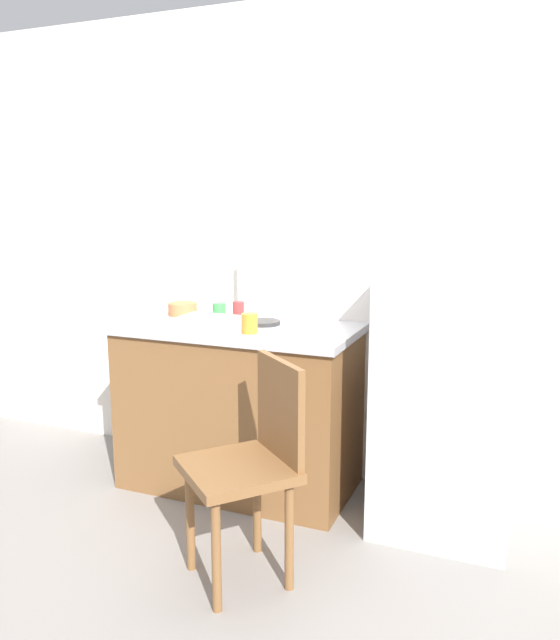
# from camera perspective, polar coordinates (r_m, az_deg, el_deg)

# --- Properties ---
(ground_plane) EXTENTS (8.00, 8.00, 0.00)m
(ground_plane) POSITION_cam_1_polar(r_m,az_deg,el_deg) (2.84, -3.25, -21.07)
(ground_plane) COLOR gray
(back_wall) EXTENTS (4.80, 0.10, 2.50)m
(back_wall) POSITION_cam_1_polar(r_m,az_deg,el_deg) (3.34, 3.94, 6.62)
(back_wall) COLOR white
(back_wall) RESTS_ON ground_plane
(cabinet_base) EXTENTS (1.19, 0.60, 0.83)m
(cabinet_base) POSITION_cam_1_polar(r_m,az_deg,el_deg) (3.32, -3.71, -8.16)
(cabinet_base) COLOR brown
(cabinet_base) RESTS_ON ground_plane
(countertop) EXTENTS (1.23, 0.64, 0.04)m
(countertop) POSITION_cam_1_polar(r_m,az_deg,el_deg) (3.20, -3.81, -0.75)
(countertop) COLOR #B7B7BC
(countertop) RESTS_ON cabinet_base
(faucet) EXTENTS (0.02, 0.02, 0.29)m
(faucet) POSITION_cam_1_polar(r_m,az_deg,el_deg) (3.44, -3.76, 2.87)
(faucet) COLOR #B7B7BC
(faucet) RESTS_ON countertop
(refrigerator) EXTENTS (0.60, 0.61, 1.25)m
(refrigerator) POSITION_cam_1_polar(r_m,az_deg,el_deg) (2.96, 15.13, -6.72)
(refrigerator) COLOR silver
(refrigerator) RESTS_ON ground_plane
(chair) EXTENTS (0.56, 0.56, 0.89)m
(chair) POSITION_cam_1_polar(r_m,az_deg,el_deg) (2.51, -2.59, -12.63)
(chair) COLOR brown
(chair) RESTS_ON ground_plane
(dish_tray) EXTENTS (0.28, 0.20, 0.05)m
(dish_tray) POSITION_cam_1_polar(r_m,az_deg,el_deg) (3.15, -6.56, -0.14)
(dish_tray) COLOR white
(dish_tray) RESTS_ON countertop
(terracotta_bowl) EXTENTS (0.16, 0.16, 0.07)m
(terracotta_bowl) POSITION_cam_1_polar(r_m,az_deg,el_deg) (3.48, -8.90, 1.00)
(terracotta_bowl) COLOR #C67042
(terracotta_bowl) RESTS_ON countertop
(hotplate) EXTENTS (0.17, 0.17, 0.02)m
(hotplate) POSITION_cam_1_polar(r_m,az_deg,el_deg) (3.19, -1.50, -0.23)
(hotplate) COLOR #2D2D2D
(hotplate) RESTS_ON countertop
(cup_red) EXTENTS (0.06, 0.06, 0.10)m
(cup_red) POSITION_cam_1_polar(r_m,az_deg,el_deg) (3.31, -3.82, 0.86)
(cup_red) COLOR red
(cup_red) RESTS_ON countertop
(cup_green) EXTENTS (0.07, 0.07, 0.08)m
(cup_green) POSITION_cam_1_polar(r_m,az_deg,el_deg) (3.37, -5.58, 0.88)
(cup_green) COLOR green
(cup_green) RESTS_ON countertop
(cup_orange) EXTENTS (0.08, 0.08, 0.10)m
(cup_orange) POSITION_cam_1_polar(r_m,az_deg,el_deg) (2.98, -2.81, -0.30)
(cup_orange) COLOR orange
(cup_orange) RESTS_ON countertop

